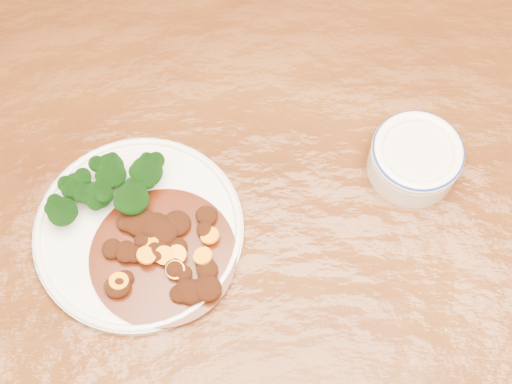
{
  "coord_description": "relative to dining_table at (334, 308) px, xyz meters",
  "views": [
    {
      "loc": [
        -0.1,
        -0.25,
        1.54
      ],
      "look_at": [
        -0.1,
        0.12,
        0.77
      ],
      "focal_mm": 50.0,
      "sensor_mm": 36.0,
      "label": 1
    }
  ],
  "objects": [
    {
      "name": "broccoli_florets",
      "position": [
        -0.27,
        0.12,
        0.12
      ],
      "size": [
        0.13,
        0.09,
        0.04
      ],
      "color": "#76944D",
      "rests_on": "dinner_plate"
    },
    {
      "name": "mince_stew",
      "position": [
        -0.2,
        0.04,
        0.1
      ],
      "size": [
        0.17,
        0.17,
        0.02
      ],
      "color": "#461707",
      "rests_on": "dinner_plate"
    },
    {
      "name": "dining_table",
      "position": [
        0.0,
        0.0,
        0.0
      ],
      "size": [
        1.5,
        0.9,
        0.75
      ],
      "rotation": [
        0.0,
        0.0,
        0.0
      ],
      "color": "#603111",
      "rests_on": "ground"
    },
    {
      "name": "dip_bowl",
      "position": [
        0.1,
        0.16,
        0.11
      ],
      "size": [
        0.11,
        0.11,
        0.05
      ],
      "rotation": [
        0.0,
        0.0,
        0.13
      ],
      "color": "white",
      "rests_on": "dining_table"
    },
    {
      "name": "dinner_plate",
      "position": [
        -0.24,
        0.08,
        0.09
      ],
      "size": [
        0.25,
        0.25,
        0.02
      ],
      "rotation": [
        0.0,
        0.0,
        -0.19
      ],
      "color": "silver",
      "rests_on": "dining_table"
    }
  ]
}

